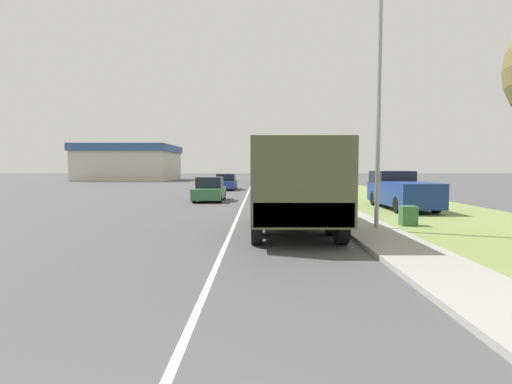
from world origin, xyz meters
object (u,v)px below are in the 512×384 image
(lamp_post, at_px, (374,75))
(car_fourth_ahead, at_px, (268,177))
(pickup_truck, at_px, (401,191))
(car_third_ahead, at_px, (267,179))
(car_nearest_ahead, at_px, (210,190))
(car_second_ahead, at_px, (226,182))
(military_truck, at_px, (293,182))

(lamp_post, bearing_deg, car_fourth_ahead, 93.51)
(pickup_truck, bearing_deg, car_third_ahead, 103.84)
(car_nearest_ahead, relative_size, pickup_truck, 0.70)
(lamp_post, bearing_deg, car_nearest_ahead, 120.15)
(car_nearest_ahead, bearing_deg, car_fourth_ahead, 81.35)
(car_second_ahead, bearing_deg, lamp_post, -74.21)
(military_truck, distance_m, car_nearest_ahead, 12.56)
(car_fourth_ahead, bearing_deg, car_third_ahead, -92.10)
(car_fourth_ahead, xyz_separation_m, lamp_post, (2.44, -39.77, 4.27))
(car_second_ahead, relative_size, car_fourth_ahead, 1.08)
(military_truck, height_order, car_fourth_ahead, military_truck)
(pickup_truck, bearing_deg, lamp_post, -116.14)
(car_second_ahead, xyz_separation_m, pickup_truck, (10.15, -16.79, 0.25))
(military_truck, distance_m, lamp_post, 4.30)
(military_truck, bearing_deg, pickup_truck, 50.25)
(car_second_ahead, height_order, car_fourth_ahead, car_fourth_ahead)
(car_fourth_ahead, height_order, pickup_truck, pickup_truck)
(military_truck, height_order, lamp_post, lamp_post)
(car_third_ahead, distance_m, lamp_post, 32.37)
(military_truck, bearing_deg, car_second_ahead, 99.78)
(car_nearest_ahead, bearing_deg, lamp_post, -59.85)
(car_second_ahead, bearing_deg, car_fourth_ahead, 75.01)
(car_second_ahead, relative_size, pickup_truck, 0.86)
(pickup_truck, bearing_deg, military_truck, -129.75)
(lamp_post, bearing_deg, military_truck, -174.64)
(military_truck, bearing_deg, car_nearest_ahead, 109.31)
(military_truck, relative_size, lamp_post, 0.79)
(pickup_truck, relative_size, lamp_post, 0.67)
(car_third_ahead, distance_m, car_fourth_ahead, 7.82)
(pickup_truck, bearing_deg, car_nearest_ahead, 155.65)
(car_third_ahead, xyz_separation_m, lamp_post, (2.72, -31.96, 4.33))
(car_nearest_ahead, distance_m, car_fourth_ahead, 28.52)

